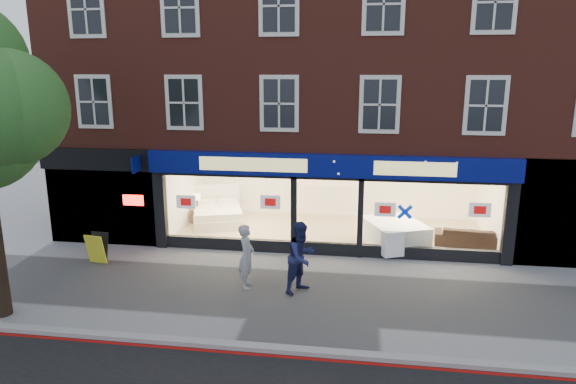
% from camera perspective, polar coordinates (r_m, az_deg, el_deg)
% --- Properties ---
extents(ground, '(120.00, 120.00, 0.00)m').
position_cam_1_polar(ground, '(13.86, 3.30, -11.35)').
color(ground, gray).
rests_on(ground, ground).
extents(kerb_line, '(60.00, 0.10, 0.01)m').
position_cam_1_polar(kerb_line, '(11.13, 1.79, -18.01)').
color(kerb_line, '#8C0A07').
rests_on(kerb_line, ground).
extents(kerb_stone, '(60.00, 0.25, 0.12)m').
position_cam_1_polar(kerb_stone, '(11.28, 1.92, -17.24)').
color(kerb_stone, gray).
rests_on(kerb_stone, ground).
extents(showroom_floor, '(11.00, 4.50, 0.10)m').
position_cam_1_polar(showroom_floor, '(18.73, 4.75, -4.48)').
color(showroom_floor, tan).
rests_on(showroom_floor, ground).
extents(building, '(19.00, 8.26, 10.30)m').
position_cam_1_polar(building, '(19.51, 5.43, 15.96)').
color(building, maroon).
rests_on(building, ground).
extents(display_bed, '(2.47, 2.72, 1.27)m').
position_cam_1_polar(display_bed, '(19.72, -7.86, -2.41)').
color(display_bed, white).
rests_on(display_bed, showroom_floor).
extents(bedside_table, '(0.51, 0.51, 0.55)m').
position_cam_1_polar(bedside_table, '(19.90, -9.99, -2.58)').
color(bedside_table, brown).
rests_on(bedside_table, showroom_floor).
extents(mattress_stack, '(2.32, 2.55, 0.82)m').
position_cam_1_polar(mattress_stack, '(17.40, 11.73, -4.56)').
color(mattress_stack, white).
rests_on(mattress_stack, showroom_floor).
extents(sofa, '(2.20, 1.07, 0.62)m').
position_cam_1_polar(sofa, '(18.10, 19.33, -4.68)').
color(sofa, black).
rests_on(sofa, showroom_floor).
extents(a_board, '(0.67, 0.48, 0.95)m').
position_cam_1_polar(a_board, '(16.85, -20.42, -5.87)').
color(a_board, yellow).
rests_on(a_board, ground).
extents(pedestrian_grey, '(0.45, 0.66, 1.77)m').
position_cam_1_polar(pedestrian_grey, '(14.04, -4.63, -7.13)').
color(pedestrian_grey, '#9EA0A6').
rests_on(pedestrian_grey, ground).
extents(pedestrian_blue, '(1.14, 1.19, 1.94)m').
position_cam_1_polar(pedestrian_blue, '(13.71, 1.50, -7.23)').
color(pedestrian_blue, '#1B1E4B').
rests_on(pedestrian_blue, ground).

